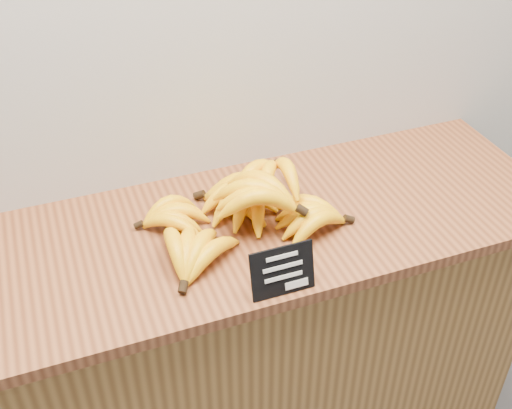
# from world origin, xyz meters

# --- Properties ---
(counter) EXTENTS (1.43, 0.50, 0.90)m
(counter) POSITION_xyz_m (0.13, 2.75, 0.45)
(counter) COLOR olive
(counter) RESTS_ON ground
(counter_top) EXTENTS (1.54, 0.54, 0.03)m
(counter_top) POSITION_xyz_m (0.13, 2.75, 0.92)
(counter_top) COLOR brown
(counter_top) RESTS_ON counter
(chalkboard_sign) EXTENTS (0.14, 0.03, 0.11)m
(chalkboard_sign) POSITION_xyz_m (0.11, 2.51, 0.98)
(chalkboard_sign) COLOR black
(chalkboard_sign) RESTS_ON counter_top
(banana_pile) EXTENTS (0.52, 0.41, 0.13)m
(banana_pile) POSITION_xyz_m (0.12, 2.75, 0.98)
(banana_pile) COLOR #FFBE0A
(banana_pile) RESTS_ON counter_top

